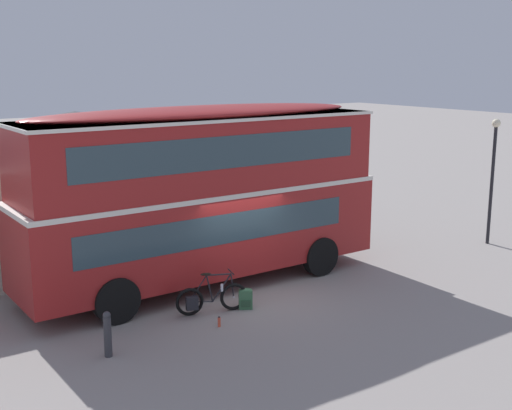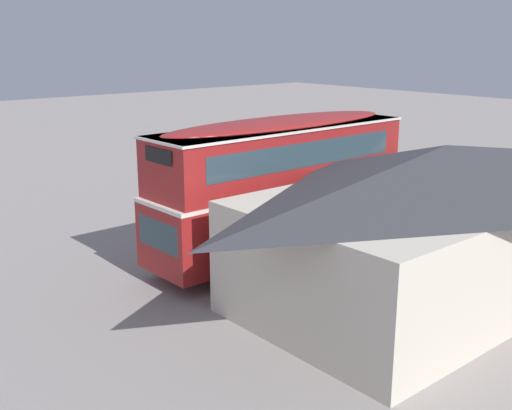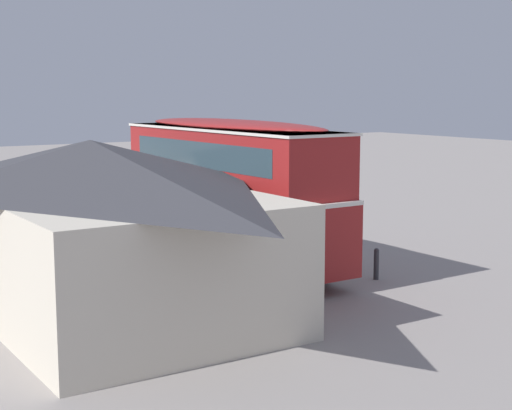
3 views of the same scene
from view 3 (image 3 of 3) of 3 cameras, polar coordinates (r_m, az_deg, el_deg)
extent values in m
plane|color=gray|center=(26.50, 0.18, -4.02)|extent=(120.00, 120.00, 0.00)
cylinder|color=black|center=(27.37, -7.40, -2.51)|extent=(1.10, 0.30, 1.10)
cylinder|color=black|center=(28.50, -3.13, -2.02)|extent=(1.10, 0.30, 1.10)
cylinder|color=black|center=(22.18, -0.21, -5.01)|extent=(1.10, 0.30, 1.10)
cylinder|color=black|center=(23.56, 4.61, -4.24)|extent=(1.10, 0.30, 1.10)
cube|color=maroon|center=(25.14, -1.86, -1.17)|extent=(9.92, 2.66, 2.10)
cube|color=white|center=(24.99, -1.88, 1.27)|extent=(9.94, 2.68, 0.12)
cube|color=maroon|center=(24.89, -1.89, 3.51)|extent=(9.63, 2.61, 1.90)
ellipsoid|color=maroon|center=(24.82, -1.90, 5.88)|extent=(9.43, 2.55, 0.36)
cube|color=#2D424C|center=(29.34, -7.01, 0.64)|extent=(0.09, 2.05, 0.90)
cube|color=black|center=(29.01, -6.98, 5.18)|extent=(0.08, 1.38, 0.44)
cube|color=#2D424C|center=(25.61, 0.72, -0.31)|extent=(7.71, 0.17, 0.76)
cube|color=#2D424C|center=(25.54, 0.42, 3.98)|extent=(8.10, 0.17, 0.80)
cube|color=#2D424C|center=(24.29, -4.09, -0.81)|extent=(7.71, 0.17, 0.76)
cube|color=#2D424C|center=(24.25, -4.32, 3.72)|extent=(8.10, 0.17, 0.80)
cube|color=white|center=(24.83, -1.90, 5.61)|extent=(9.73, 2.69, 0.08)
torus|color=black|center=(26.16, 2.44, -3.42)|extent=(0.68, 0.26, 0.68)
torus|color=black|center=(25.16, 3.30, -3.90)|extent=(0.68, 0.26, 0.68)
cylinder|color=#B2B2B7|center=(26.16, 2.44, -3.42)|extent=(0.07, 0.11, 0.05)
cylinder|color=#B2B2B7|center=(25.16, 3.30, -3.90)|extent=(0.07, 0.11, 0.05)
cylinder|color=black|center=(25.84, 2.67, -2.98)|extent=(0.48, 0.16, 0.66)
cylinder|color=black|center=(25.71, 2.73, -2.28)|extent=(0.59, 0.19, 0.06)
cylinder|color=black|center=(25.56, 2.91, -3.08)|extent=(0.18, 0.08, 0.68)
cylinder|color=black|center=(25.43, 3.07, -3.84)|extent=(0.55, 0.18, 0.09)
cylinder|color=black|center=(25.29, 3.14, -3.13)|extent=(0.44, 0.14, 0.63)
cylinder|color=black|center=(26.07, 2.47, -2.81)|extent=(0.10, 0.06, 0.59)
cylinder|color=black|center=(25.98, 2.50, -2.08)|extent=(0.15, 0.45, 0.03)
ellipsoid|color=black|center=(25.40, 2.99, -2.31)|extent=(0.28, 0.17, 0.06)
cube|color=black|center=(25.23, 3.63, -3.82)|extent=(0.31, 0.21, 0.32)
cylinder|color=silver|center=(25.84, 2.67, -2.98)|extent=(0.07, 0.07, 0.18)
cube|color=#386642|center=(26.46, 2.21, -3.52)|extent=(0.39, 0.34, 0.47)
ellipsoid|color=#386642|center=(26.41, 2.22, -3.02)|extent=(0.37, 0.32, 0.10)
cube|color=#27472E|center=(26.48, 2.46, -3.67)|extent=(0.22, 0.15, 0.16)
cylinder|color=black|center=(26.53, 1.96, -3.49)|extent=(0.05, 0.05, 0.37)
cylinder|color=black|center=(26.36, 1.99, -3.57)|extent=(0.05, 0.05, 0.37)
cylinder|color=#D84C33|center=(25.96, 4.74, -4.06)|extent=(0.07, 0.07, 0.22)
cylinder|color=black|center=(25.94, 4.74, -3.80)|extent=(0.04, 0.04, 0.03)
cube|color=beige|center=(21.47, -11.86, -2.83)|extent=(12.25, 6.26, 3.16)
pyramid|color=#38383D|center=(21.16, -12.03, 3.02)|extent=(12.66, 6.66, 1.24)
cube|color=#3D2319|center=(22.86, -4.49, -3.35)|extent=(1.10, 0.04, 2.10)
cube|color=#2D424C|center=(20.14, -0.32, -2.92)|extent=(1.10, 0.04, 0.90)
cube|color=#2D424C|center=(25.42, -7.82, -0.64)|extent=(1.10, 0.04, 0.90)
cylinder|color=black|center=(34.46, -7.98, 2.02)|extent=(0.11, 0.11, 3.85)
sphere|color=#F2E5BF|center=(34.29, -8.05, 5.42)|extent=(0.28, 0.28, 0.28)
cylinder|color=#333338|center=(23.93, 8.81, -4.42)|extent=(0.16, 0.16, 0.85)
sphere|color=#333338|center=(23.83, 8.83, -3.33)|extent=(0.16, 0.16, 0.16)
camera|label=1|loc=(30.55, 32.59, 7.44)|focal=46.63mm
camera|label=2|loc=(35.30, -37.62, 9.41)|focal=43.96mm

